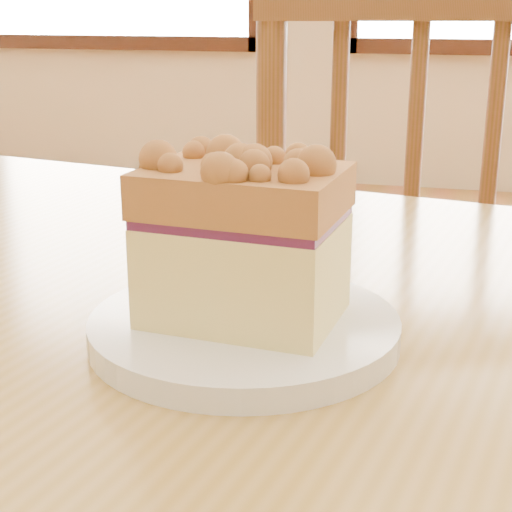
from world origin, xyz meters
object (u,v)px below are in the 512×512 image
(cafe_chair_main, at_px, (392,298))
(plate, at_px, (244,329))
(cafe_table_main, at_px, (151,416))
(cake_slice, at_px, (245,233))

(cafe_chair_main, bearing_deg, plate, 76.42)
(cafe_table_main, xyz_separation_m, cake_slice, (0.09, -0.04, 0.16))
(cafe_chair_main, height_order, plate, cafe_chair_main)
(cafe_table_main, relative_size, plate, 6.92)
(cafe_table_main, relative_size, cafe_chair_main, 1.39)
(cafe_table_main, bearing_deg, cafe_chair_main, 89.74)
(cake_slice, bearing_deg, cafe_chair_main, 92.11)
(plate, height_order, cake_slice, cake_slice)
(cafe_table_main, relative_size, cake_slice, 10.17)
(cafe_chair_main, distance_m, plate, 0.77)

